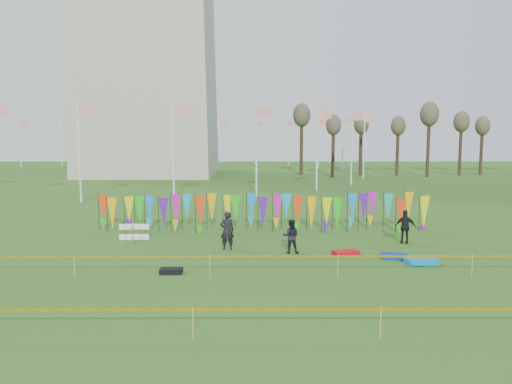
{
  "coord_description": "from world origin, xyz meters",
  "views": [
    {
      "loc": [
        -0.2,
        -19.43,
        5.42
      ],
      "look_at": [
        -0.11,
        6.0,
        2.46
      ],
      "focal_mm": 35.0,
      "sensor_mm": 36.0,
      "label": 1
    }
  ],
  "objects_px": {
    "box_kite": "(134,232)",
    "kite_bag_black": "(171,271)",
    "kite_bag_blue": "(394,256)",
    "person_left": "(227,230)",
    "person_right": "(405,227)",
    "kite_bag_red": "(346,253)",
    "kite_bag_teal": "(422,261)",
    "person_mid": "(291,236)"
  },
  "relations": [
    {
      "from": "kite_bag_black",
      "to": "kite_bag_teal",
      "type": "distance_m",
      "value": 10.34
    },
    {
      "from": "person_left",
      "to": "kite_bag_teal",
      "type": "relative_size",
      "value": 1.38
    },
    {
      "from": "box_kite",
      "to": "kite_bag_black",
      "type": "xyz_separation_m",
      "value": [
        2.93,
        -6.17,
        -0.33
      ]
    },
    {
      "from": "kite_bag_blue",
      "to": "kite_bag_black",
      "type": "distance_m",
      "value": 9.62
    },
    {
      "from": "box_kite",
      "to": "kite_bag_blue",
      "type": "height_order",
      "value": "box_kite"
    },
    {
      "from": "kite_bag_blue",
      "to": "kite_bag_teal",
      "type": "xyz_separation_m",
      "value": [
        0.9,
        -0.92,
        0.01
      ]
    },
    {
      "from": "person_mid",
      "to": "kite_bag_blue",
      "type": "xyz_separation_m",
      "value": [
        4.43,
        -1.11,
        -0.67
      ]
    },
    {
      "from": "person_left",
      "to": "kite_bag_black",
      "type": "bearing_deg",
      "value": 54.51
    },
    {
      "from": "box_kite",
      "to": "kite_bag_black",
      "type": "distance_m",
      "value": 6.84
    },
    {
      "from": "kite_bag_red",
      "to": "kite_bag_teal",
      "type": "bearing_deg",
      "value": -29.12
    },
    {
      "from": "box_kite",
      "to": "kite_bag_black",
      "type": "bearing_deg",
      "value": -64.63
    },
    {
      "from": "person_left",
      "to": "kite_bag_blue",
      "type": "distance_m",
      "value": 7.66
    },
    {
      "from": "kite_bag_blue",
      "to": "person_mid",
      "type": "bearing_deg",
      "value": 165.89
    },
    {
      "from": "person_left",
      "to": "person_mid",
      "type": "relative_size",
      "value": 1.16
    },
    {
      "from": "person_left",
      "to": "kite_bag_teal",
      "type": "xyz_separation_m",
      "value": [
        8.28,
        -2.78,
        -0.78
      ]
    },
    {
      "from": "box_kite",
      "to": "kite_bag_blue",
      "type": "bearing_deg",
      "value": -17.78
    },
    {
      "from": "person_mid",
      "to": "kite_bag_teal",
      "type": "relative_size",
      "value": 1.19
    },
    {
      "from": "kite_bag_blue",
      "to": "kite_bag_black",
      "type": "relative_size",
      "value": 1.25
    },
    {
      "from": "person_left",
      "to": "person_right",
      "type": "bearing_deg",
      "value": 178.11
    },
    {
      "from": "kite_bag_teal",
      "to": "person_mid",
      "type": "bearing_deg",
      "value": 159.07
    },
    {
      "from": "kite_bag_red",
      "to": "kite_bag_black",
      "type": "xyz_separation_m",
      "value": [
        -7.38,
        -2.91,
        -0.01
      ]
    },
    {
      "from": "person_right",
      "to": "kite_bag_red",
      "type": "relative_size",
      "value": 1.45
    },
    {
      "from": "box_kite",
      "to": "person_right",
      "type": "bearing_deg",
      "value": -3.7
    },
    {
      "from": "kite_bag_blue",
      "to": "kite_bag_red",
      "type": "xyz_separation_m",
      "value": [
        -1.99,
        0.68,
        -0.01
      ]
    },
    {
      "from": "box_kite",
      "to": "kite_bag_red",
      "type": "xyz_separation_m",
      "value": [
        10.3,
        -3.26,
        -0.32
      ]
    },
    {
      "from": "person_left",
      "to": "person_right",
      "type": "distance_m",
      "value": 8.85
    },
    {
      "from": "box_kite",
      "to": "person_left",
      "type": "distance_m",
      "value": 5.35
    },
    {
      "from": "person_right",
      "to": "person_left",
      "type": "bearing_deg",
      "value": 14.75
    },
    {
      "from": "person_left",
      "to": "kite_bag_teal",
      "type": "distance_m",
      "value": 8.77
    },
    {
      "from": "person_left",
      "to": "kite_bag_black",
      "type": "xyz_separation_m",
      "value": [
        -1.98,
        -4.08,
        -0.8
      ]
    },
    {
      "from": "kite_bag_red",
      "to": "kite_bag_teal",
      "type": "xyz_separation_m",
      "value": [
        2.88,
        -1.61,
        0.02
      ]
    },
    {
      "from": "kite_bag_blue",
      "to": "kite_bag_teal",
      "type": "distance_m",
      "value": 1.29
    },
    {
      "from": "kite_bag_black",
      "to": "person_mid",
      "type": "bearing_deg",
      "value": 34.13
    },
    {
      "from": "person_right",
      "to": "kite_bag_teal",
      "type": "bearing_deg",
      "value": 89.93
    },
    {
      "from": "person_left",
      "to": "person_mid",
      "type": "bearing_deg",
      "value": 156.21
    },
    {
      "from": "box_kite",
      "to": "kite_bag_teal",
      "type": "bearing_deg",
      "value": -20.25
    },
    {
      "from": "person_mid",
      "to": "kite_bag_teal",
      "type": "height_order",
      "value": "person_mid"
    },
    {
      "from": "kite_bag_blue",
      "to": "box_kite",
      "type": "bearing_deg",
      "value": 162.22
    },
    {
      "from": "person_right",
      "to": "kite_bag_teal",
      "type": "distance_m",
      "value": 4.07
    },
    {
      "from": "person_left",
      "to": "kite_bag_black",
      "type": "relative_size",
      "value": 2.07
    },
    {
      "from": "person_right",
      "to": "kite_bag_red",
      "type": "distance_m",
      "value": 4.19
    },
    {
      "from": "kite_bag_teal",
      "to": "kite_bag_blue",
      "type": "bearing_deg",
      "value": 134.16
    }
  ]
}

